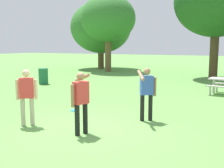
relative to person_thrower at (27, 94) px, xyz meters
The scene contains 9 objects.
ground_plane 2.02m from the person_thrower, 14.94° to the left, with size 120.00×120.00×0.00m, color #609947.
person_thrower is the anchor object (origin of this frame).
person_catcher 3.55m from the person_thrower, 35.86° to the left, with size 0.51×0.83×1.64m.
person_bystander 1.82m from the person_thrower, ahead, with size 0.62×0.76×1.64m.
frisbee 2.33m from the person_thrower, 86.53° to the left, with size 0.28×0.28×0.03m, color #2D9EDB.
trash_can_beside_table 8.88m from the person_thrower, 128.61° to the left, with size 0.59×0.59×0.96m.
tree_tall_left 20.31m from the person_thrower, 113.80° to the left, with size 5.99×5.99×6.65m.
tree_broad_center 17.49m from the person_thrower, 110.55° to the left, with size 4.85×4.85×6.74m.
tree_far_right 15.65m from the person_thrower, 77.96° to the left, with size 5.74×5.74×7.76m.
Camera 1 is at (4.04, -6.22, 2.31)m, focal length 44.15 mm.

